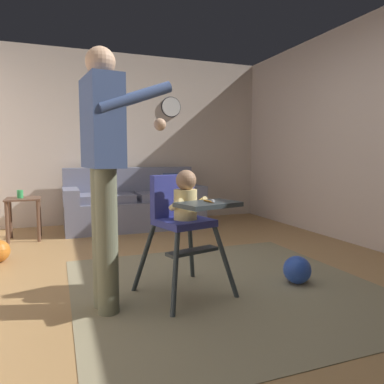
{
  "coord_description": "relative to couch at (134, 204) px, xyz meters",
  "views": [
    {
      "loc": [
        -1.09,
        -2.69,
        1.03
      ],
      "look_at": [
        -0.17,
        -0.24,
        0.77
      ],
      "focal_mm": 33.85,
      "sensor_mm": 36.0,
      "label": 1
    }
  ],
  "objects": [
    {
      "name": "adult_standing",
      "position": [
        -0.75,
        -2.77,
        0.65
      ],
      "size": [
        0.56,
        0.5,
        1.72
      ],
      "rotation": [
        0.0,
        0.0,
        0.13
      ],
      "color": "#676B53",
      "rests_on": "ground"
    },
    {
      "name": "area_rug",
      "position": [
        0.18,
        -2.68,
        -0.33
      ],
      "size": [
        2.32,
        2.32,
        0.01
      ],
      "primitive_type": "cube",
      "color": "gray",
      "rests_on": "ground"
    },
    {
      "name": "couch",
      "position": [
        0.0,
        0.0,
        0.0
      ],
      "size": [
        1.94,
        0.86,
        0.86
      ],
      "rotation": [
        0.0,
        0.0,
        -1.57
      ],
      "color": "slate",
      "rests_on": "ground"
    },
    {
      "name": "toy_ball_second",
      "position": [
        0.76,
        -2.81,
        -0.22
      ],
      "size": [
        0.23,
        0.23,
        0.23
      ],
      "primitive_type": "sphere",
      "color": "#284CB7",
      "rests_on": "ground"
    },
    {
      "name": "wall_clock",
      "position": [
        0.72,
        0.48,
        1.48
      ],
      "size": [
        0.33,
        0.04,
        0.33
      ],
      "color": "white"
    },
    {
      "name": "side_table",
      "position": [
        -1.44,
        -0.34,
        0.05
      ],
      "size": [
        0.4,
        0.4,
        0.52
      ],
      "color": "brown",
      "rests_on": "ground"
    },
    {
      "name": "ground",
      "position": [
        0.04,
        -2.48,
        -0.38
      ],
      "size": [
        5.92,
        7.55,
        0.1
      ],
      "primitive_type": "cube",
      "color": "#A67C4A"
    },
    {
      "name": "high_chair",
      "position": [
        -0.18,
        -2.7,
        0.31
      ],
      "size": [
        0.73,
        0.82,
        0.94
      ],
      "rotation": [
        0.0,
        0.0,
        -1.31
      ],
      "color": "#2E373C",
      "rests_on": "ground"
    },
    {
      "name": "wall_far",
      "position": [
        0.04,
        0.52,
        0.96
      ],
      "size": [
        5.12,
        0.06,
        2.59
      ],
      "primitive_type": "cube",
      "color": "beige",
      "rests_on": "ground"
    },
    {
      "name": "sippy_cup",
      "position": [
        -1.47,
        -0.34,
        0.24
      ],
      "size": [
        0.07,
        0.07,
        0.1
      ],
      "primitive_type": "cylinder",
      "color": "green",
      "rests_on": "side_table"
    },
    {
      "name": "wall_right",
      "position": [
        2.24,
        -2.18,
        0.96
      ],
      "size": [
        0.06,
        6.55,
        2.59
      ],
      "primitive_type": "cube",
      "color": "beige",
      "rests_on": "ground"
    }
  ]
}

